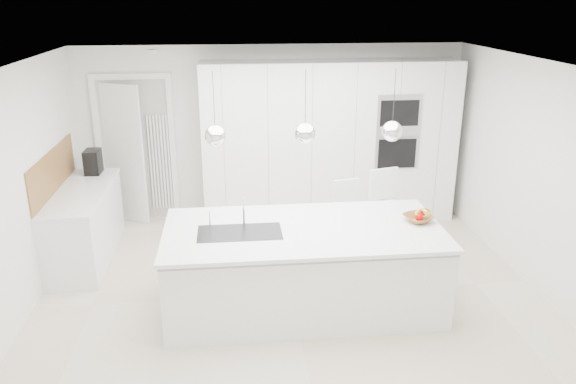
{
  "coord_description": "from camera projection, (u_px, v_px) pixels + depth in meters",
  "views": [
    {
      "loc": [
        -0.61,
        -5.47,
        3.15
      ],
      "look_at": [
        0.0,
        0.3,
        1.1
      ],
      "focal_mm": 35.0,
      "sensor_mm": 36.0,
      "label": 1
    }
  ],
  "objects": [
    {
      "name": "floor",
      "position": [
        291.0,
        294.0,
        6.25
      ],
      "size": [
        5.5,
        5.5,
        0.0
      ],
      "primitive_type": "plane",
      "color": "beige",
      "rests_on": "ground"
    },
    {
      "name": "wall_back",
      "position": [
        272.0,
        132.0,
        8.17
      ],
      "size": [
        5.5,
        0.0,
        5.5
      ],
      "primitive_type": "plane",
      "rotation": [
        1.57,
        0.0,
        0.0
      ],
      "color": "white",
      "rests_on": "ground"
    },
    {
      "name": "wall_left",
      "position": [
        15.0,
        198.0,
        5.55
      ],
      "size": [
        0.0,
        5.0,
        5.0
      ],
      "primitive_type": "plane",
      "rotation": [
        1.57,
        0.0,
        1.57
      ],
      "color": "white",
      "rests_on": "ground"
    },
    {
      "name": "ceiling",
      "position": [
        291.0,
        66.0,
        5.41
      ],
      "size": [
        5.5,
        5.5,
        0.0
      ],
      "primitive_type": "plane",
      "rotation": [
        3.14,
        0.0,
        0.0
      ],
      "color": "white",
      "rests_on": "wall_back"
    },
    {
      "name": "tall_cabinets",
      "position": [
        330.0,
        143.0,
        8.0
      ],
      "size": [
        3.6,
        0.6,
        2.3
      ],
      "primitive_type": "cube",
      "color": "white",
      "rests_on": "floor"
    },
    {
      "name": "oven_stack",
      "position": [
        398.0,
        132.0,
        7.74
      ],
      "size": [
        0.62,
        0.04,
        1.05
      ],
      "primitive_type": null,
      "color": "#A5A5A8",
      "rests_on": "tall_cabinets"
    },
    {
      "name": "doorway_frame",
      "position": [
        137.0,
        152.0,
        8.02
      ],
      "size": [
        1.11,
        0.08,
        2.13
      ],
      "primitive_type": null,
      "color": "white",
      "rests_on": "floor"
    },
    {
      "name": "hallway_door",
      "position": [
        118.0,
        154.0,
        7.96
      ],
      "size": [
        0.76,
        0.38,
        2.0
      ],
      "primitive_type": "cube",
      "rotation": [
        0.0,
        0.0,
        -0.44
      ],
      "color": "white",
      "rests_on": "floor"
    },
    {
      "name": "radiator",
      "position": [
        160.0,
        163.0,
        8.11
      ],
      "size": [
        0.32,
        0.04,
        1.4
      ],
      "primitive_type": null,
      "color": "white",
      "rests_on": "floor"
    },
    {
      "name": "left_base_cabinets",
      "position": [
        85.0,
        226.0,
        6.98
      ],
      "size": [
        0.6,
        1.8,
        0.86
      ],
      "primitive_type": "cube",
      "color": "white",
      "rests_on": "floor"
    },
    {
      "name": "left_worktop",
      "position": [
        81.0,
        192.0,
        6.83
      ],
      "size": [
        0.62,
        1.82,
        0.04
      ],
      "primitive_type": "cube",
      "color": "white",
      "rests_on": "left_base_cabinets"
    },
    {
      "name": "oak_backsplash",
      "position": [
        53.0,
        171.0,
        6.71
      ],
      "size": [
        0.02,
        1.8,
        0.5
      ],
      "primitive_type": "cube",
      "color": "olive",
      "rests_on": "wall_left"
    },
    {
      "name": "island_base",
      "position": [
        304.0,
        271.0,
        5.83
      ],
      "size": [
        2.8,
        1.2,
        0.86
      ],
      "primitive_type": "cube",
      "color": "white",
      "rests_on": "floor"
    },
    {
      "name": "island_worktop",
      "position": [
        303.0,
        230.0,
        5.73
      ],
      "size": [
        2.84,
        1.4,
        0.04
      ],
      "primitive_type": "cube",
      "color": "white",
      "rests_on": "island_base"
    },
    {
      "name": "island_sink",
      "position": [
        240.0,
        240.0,
        5.64
      ],
      "size": [
        0.84,
        0.44,
        0.18
      ],
      "primitive_type": null,
      "color": "#3F3F42",
      "rests_on": "island_worktop"
    },
    {
      "name": "island_tap",
      "position": [
        244.0,
        211.0,
        5.75
      ],
      "size": [
        0.02,
        0.02,
        0.3
      ],
      "primitive_type": "cylinder",
      "color": "white",
      "rests_on": "island_worktop"
    },
    {
      "name": "pendant_left",
      "position": [
        215.0,
        136.0,
        5.26
      ],
      "size": [
        0.2,
        0.2,
        0.2
      ],
      "primitive_type": "sphere",
      "color": "white",
      "rests_on": "ceiling"
    },
    {
      "name": "pendant_mid",
      "position": [
        305.0,
        133.0,
        5.34
      ],
      "size": [
        0.2,
        0.2,
        0.2
      ],
      "primitive_type": "sphere",
      "color": "white",
      "rests_on": "ceiling"
    },
    {
      "name": "pendant_right",
      "position": [
        392.0,
        131.0,
        5.43
      ],
      "size": [
        0.2,
        0.2,
        0.2
      ],
      "primitive_type": "sphere",
      "color": "white",
      "rests_on": "ceiling"
    },
    {
      "name": "fruit_bowl",
      "position": [
        418.0,
        218.0,
        5.87
      ],
      "size": [
        0.38,
        0.38,
        0.07
      ],
      "primitive_type": "imported",
      "rotation": [
        0.0,
        0.0,
        0.36
      ],
      "color": "olive",
      "rests_on": "island_worktop"
    },
    {
      "name": "espresso_machine",
      "position": [
        93.0,
        162.0,
        7.42
      ],
      "size": [
        0.2,
        0.3,
        0.32
      ],
      "primitive_type": "cube",
      "rotation": [
        0.0,
        0.0,
        -0.02
      ],
      "color": "black",
      "rests_on": "left_worktop"
    },
    {
      "name": "bar_stool_left",
      "position": [
        347.0,
        225.0,
        6.77
      ],
      "size": [
        0.44,
        0.54,
        1.05
      ],
      "primitive_type": null,
      "rotation": [
        0.0,
        0.0,
        0.22
      ],
      "color": "white",
      "rests_on": "floor"
    },
    {
      "name": "bar_stool_right",
      "position": [
        385.0,
        219.0,
        6.78
      ],
      "size": [
        0.51,
        0.62,
        1.17
      ],
      "primitive_type": null,
      "rotation": [
        0.0,
        0.0,
        0.26
      ],
      "color": "white",
      "rests_on": "floor"
    },
    {
      "name": "apple_a",
      "position": [
        420.0,
        213.0,
        5.9
      ],
      "size": [
        0.09,
        0.09,
        0.09
      ],
      "primitive_type": "sphere",
      "color": "#AB0604",
      "rests_on": "fruit_bowl"
    },
    {
      "name": "apple_b",
      "position": [
        419.0,
        218.0,
        5.8
      ],
      "size": [
        0.08,
        0.08,
        0.08
      ],
      "primitive_type": "sphere",
      "color": "#AB0604",
      "rests_on": "fruit_bowl"
    },
    {
      "name": "apple_c",
      "position": [
        421.0,
        215.0,
        5.86
      ],
      "size": [
        0.08,
        0.08,
        0.08
      ],
      "primitive_type": "sphere",
      "color": "#AB0604",
      "rests_on": "fruit_bowl"
    },
    {
      "name": "banana_bunch",
      "position": [
        423.0,
        213.0,
        5.83
      ],
      "size": [
        0.22,
        0.16,
        0.2
      ],
      "primitive_type": "torus",
      "rotation": [
        1.22,
        0.0,
        0.35
      ],
      "color": "gold",
      "rests_on": "fruit_bowl"
    }
  ]
}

